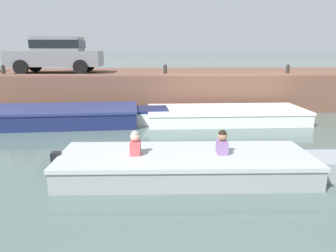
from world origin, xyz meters
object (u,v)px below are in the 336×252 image
object	(u,v)px
boat_moored_west_navy	(64,116)
car_left_inner_grey	(57,53)
boat_moored_central_white	(218,115)
mooring_bollard_mid	(165,70)
mooring_bollard_west	(3,70)
motorboat_passing	(196,165)
mooring_bollard_east	(288,69)

from	to	relation	value
boat_moored_west_navy	car_left_inner_grey	xyz separation A→B (m)	(-1.15, 3.69, 2.05)
boat_moored_central_white	mooring_bollard_mid	size ratio (longest dim) A/B	14.76
boat_moored_central_white	mooring_bollard_west	distance (m)	8.47
motorboat_passing	car_left_inner_grey	xyz separation A→B (m)	(-5.14, 8.57, 2.09)
car_left_inner_grey	mooring_bollard_mid	distance (m)	5.03
mooring_bollard_west	mooring_bollard_mid	world-z (taller)	same
car_left_inner_grey	mooring_bollard_east	world-z (taller)	car_left_inner_grey
car_left_inner_grey	mooring_bollard_east	size ratio (longest dim) A/B	8.90
boat_moored_west_navy	car_left_inner_grey	size ratio (longest dim) A/B	1.71
mooring_bollard_mid	car_left_inner_grey	bearing A→B (deg)	160.04
boat_moored_west_navy	mooring_bollard_west	xyz separation A→B (m)	(-2.77, 1.99, 1.44)
motorboat_passing	mooring_bollard_mid	xyz separation A→B (m)	(-0.45, 6.86, 1.49)
boat_moored_central_white	mooring_bollard_mid	distance (m)	2.96
boat_moored_west_navy	boat_moored_central_white	world-z (taller)	boat_moored_west_navy
mooring_bollard_mid	mooring_bollard_east	world-z (taller)	same
motorboat_passing	mooring_bollard_mid	world-z (taller)	mooring_bollard_mid
motorboat_passing	mooring_bollard_west	size ratio (longest dim) A/B	13.77
mooring_bollard_east	motorboat_passing	bearing A→B (deg)	-123.04
mooring_bollard_mid	mooring_bollard_east	bearing A→B (deg)	0.00
boat_moored_west_navy	mooring_bollard_mid	distance (m)	4.30
boat_moored_west_navy	mooring_bollard_east	size ratio (longest dim) A/B	15.22
mooring_bollard_east	boat_moored_central_white	bearing A→B (deg)	-149.90
mooring_bollard_east	car_left_inner_grey	bearing A→B (deg)	169.95
boat_moored_west_navy	motorboat_passing	distance (m)	6.30
motorboat_passing	mooring_bollard_west	world-z (taller)	mooring_bollard_west
boat_moored_central_white	motorboat_passing	world-z (taller)	motorboat_passing
mooring_bollard_east	boat_moored_west_navy	bearing A→B (deg)	-166.78
mooring_bollard_west	mooring_bollard_east	bearing A→B (deg)	0.00
boat_moored_west_navy	mooring_bollard_mid	world-z (taller)	mooring_bollard_mid
car_left_inner_grey	mooring_bollard_east	xyz separation A→B (m)	(9.60, -1.70, -0.61)
car_left_inner_grey	mooring_bollard_east	bearing A→B (deg)	-10.05
boat_moored_west_navy	boat_moored_central_white	size ratio (longest dim) A/B	1.03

